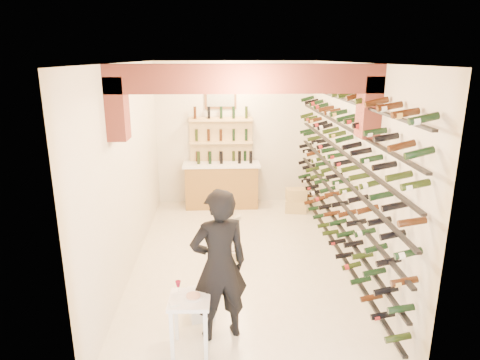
% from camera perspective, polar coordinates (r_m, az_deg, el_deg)
% --- Properties ---
extents(ground, '(6.00, 6.00, 0.00)m').
position_cam_1_polar(ground, '(7.31, 0.12, -10.50)').
color(ground, beige).
rests_on(ground, ground).
extents(room_shell, '(3.52, 6.02, 3.21)m').
position_cam_1_polar(room_shell, '(6.35, 0.25, 6.84)').
color(room_shell, beige).
rests_on(room_shell, ground).
extents(wine_rack, '(0.32, 5.70, 2.56)m').
position_cam_1_polar(wine_rack, '(7.00, 12.75, 1.44)').
color(wine_rack, black).
rests_on(wine_rack, ground).
extents(back_counter, '(1.70, 0.62, 1.29)m').
position_cam_1_polar(back_counter, '(9.57, -2.48, -0.50)').
color(back_counter, olive).
rests_on(back_counter, ground).
extents(back_shelving, '(1.40, 0.31, 2.73)m').
position_cam_1_polar(back_shelving, '(9.64, -2.54, 3.53)').
color(back_shelving, tan).
rests_on(back_shelving, ground).
extents(tasting_table, '(0.48, 0.48, 0.81)m').
position_cam_1_polar(tasting_table, '(5.06, -6.78, -16.62)').
color(tasting_table, white).
rests_on(tasting_table, ground).
extents(white_stool, '(0.37, 0.37, 0.38)m').
position_cam_1_polar(white_stool, '(5.79, -5.24, -16.19)').
color(white_stool, white).
rests_on(white_stool, ground).
extents(person, '(0.79, 0.63, 1.88)m').
position_cam_1_polar(person, '(5.06, -2.81, -11.39)').
color(person, black).
rests_on(person, ground).
extents(chrome_barstool, '(0.43, 0.43, 0.83)m').
position_cam_1_polar(chrome_barstool, '(7.03, -1.45, -7.28)').
color(chrome_barstool, silver).
rests_on(chrome_barstool, ground).
extents(crate_lower, '(0.51, 0.39, 0.28)m').
position_cam_1_polar(crate_lower, '(9.41, 7.49, -3.45)').
color(crate_lower, tan).
rests_on(crate_lower, ground).
extents(crate_upper, '(0.43, 0.30, 0.25)m').
position_cam_1_polar(crate_upper, '(9.33, 7.54, -1.93)').
color(crate_upper, tan).
rests_on(crate_upper, crate_lower).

